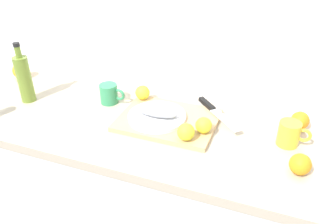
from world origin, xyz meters
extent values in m
cube|color=white|center=(0.00, 0.33, 1.25)|extent=(3.20, 0.05, 2.50)
cube|color=white|center=(0.00, 0.00, 0.43)|extent=(2.00, 0.58, 0.86)
cube|color=#B7A88E|center=(0.00, 0.00, 0.88)|extent=(2.00, 0.60, 0.04)
cube|color=tan|center=(0.08, 0.05, 0.91)|extent=(0.40, 0.30, 0.02)
cylinder|color=white|center=(0.04, 0.03, 0.93)|extent=(0.24, 0.24, 0.01)
ellipsoid|color=gray|center=(0.04, 0.03, 0.95)|extent=(0.18, 0.08, 0.04)
cube|color=silver|center=(0.31, 0.10, 0.93)|extent=(0.15, 0.15, 0.00)
cube|color=black|center=(0.20, 0.20, 0.93)|extent=(0.09, 0.09, 0.02)
sphere|color=yellow|center=(0.19, -0.07, 0.95)|extent=(0.07, 0.07, 0.07)
sphere|color=yellow|center=(0.24, 0.00, 0.95)|extent=(0.06, 0.06, 0.06)
sphere|color=yellow|center=(-0.09, 0.16, 0.95)|extent=(0.07, 0.07, 0.07)
cylinder|color=olive|center=(-0.59, 0.00, 1.01)|extent=(0.06, 0.06, 0.21)
cylinder|color=olive|center=(-0.59, 0.00, 1.14)|extent=(0.03, 0.03, 0.05)
cylinder|color=black|center=(-0.59, 0.00, 1.17)|extent=(0.03, 0.03, 0.02)
cylinder|color=#338C59|center=(-0.23, 0.11, 0.94)|extent=(0.08, 0.08, 0.09)
torus|color=#338C59|center=(-0.18, 0.11, 0.95)|extent=(0.06, 0.01, 0.06)
cylinder|color=yellow|center=(0.55, 0.06, 0.95)|extent=(0.08, 0.08, 0.10)
torus|color=yellow|center=(0.61, 0.06, 0.95)|extent=(0.06, 0.01, 0.06)
sphere|color=orange|center=(0.60, -0.09, 0.94)|extent=(0.07, 0.07, 0.07)
sphere|color=orange|center=(-0.79, 0.18, 0.94)|extent=(0.08, 0.08, 0.08)
sphere|color=orange|center=(0.59, 0.19, 0.94)|extent=(0.07, 0.07, 0.07)
camera|label=1|loc=(0.50, -1.08, 1.68)|focal=36.90mm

